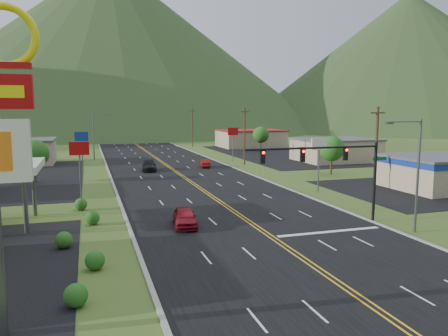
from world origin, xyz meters
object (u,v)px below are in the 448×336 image
object	(u,v)px
traffic_signal	(335,162)
car_dark_mid	(149,166)
streetlight_east	(415,168)
car_red_far	(205,163)
car_red_near	(185,217)
streetlight_west	(95,134)

from	to	relation	value
traffic_signal	car_dark_mid	distance (m)	39.44
traffic_signal	streetlight_east	world-z (taller)	streetlight_east
traffic_signal	car_red_far	size ratio (longest dim) A/B	3.23
car_red_near	car_red_far	xyz separation A→B (m)	(11.46, 36.26, -0.12)
streetlight_east	car_red_far	xyz separation A→B (m)	(-5.37, 43.37, -4.51)
streetlight_west	car_dark_mid	world-z (taller)	streetlight_west
traffic_signal	streetlight_west	xyz separation A→B (m)	(-18.16, 56.00, -0.15)
streetlight_east	car_dark_mid	bearing A→B (deg)	109.81
car_dark_mid	car_red_near	bearing A→B (deg)	-86.35
car_red_far	car_dark_mid	bearing A→B (deg)	19.06
streetlight_east	car_red_near	xyz separation A→B (m)	(-16.82, 7.11, -4.39)
car_dark_mid	traffic_signal	bearing A→B (deg)	-68.10
streetlight_west	car_red_far	bearing A→B (deg)	-43.55
car_dark_mid	car_red_far	size ratio (longest dim) A/B	1.32
streetlight_west	car_dark_mid	bearing A→B (deg)	-66.80
traffic_signal	car_dark_mid	world-z (taller)	traffic_signal
car_red_far	traffic_signal	bearing A→B (deg)	100.72
streetlight_east	car_dark_mid	distance (m)	44.63
streetlight_west	car_red_far	size ratio (longest dim) A/B	2.22
car_red_near	car_red_far	distance (m)	38.03
streetlight_east	streetlight_west	size ratio (longest dim) A/B	1.00
traffic_signal	streetlight_west	distance (m)	58.88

